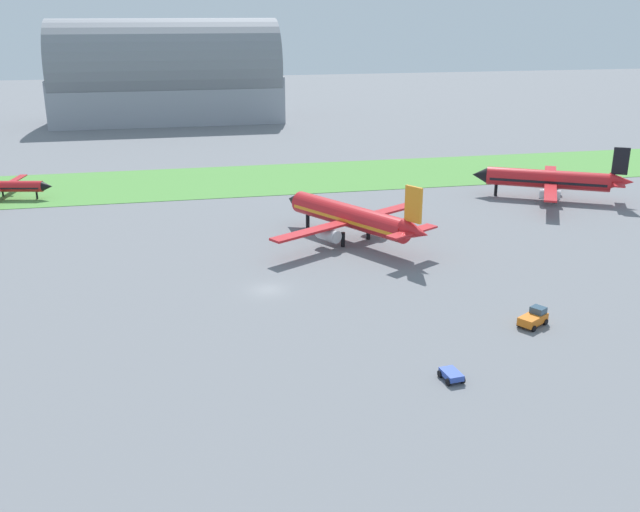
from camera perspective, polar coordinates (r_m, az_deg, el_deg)
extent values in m
plane|color=slate|center=(90.62, -4.12, -2.67)|extent=(600.00, 600.00, 0.00)
cube|color=#549342|center=(148.87, -7.45, 5.89)|extent=(360.00, 28.00, 0.08)
cylinder|color=red|center=(139.00, 17.51, 5.81)|extent=(20.54, 13.33, 3.30)
cone|color=black|center=(139.32, 12.56, 6.26)|extent=(4.19, 4.29, 3.24)
cone|color=red|center=(139.70, 22.71, 5.45)|extent=(5.12, 4.63, 2.97)
cube|color=black|center=(139.06, 17.50, 5.71)|extent=(19.52, 12.81, 0.46)
cube|color=red|center=(132.11, 17.73, 4.87)|extent=(8.80, 13.65, 0.33)
cube|color=red|center=(146.18, 17.74, 6.17)|extent=(8.80, 13.65, 0.33)
cylinder|color=#B7BABF|center=(134.91, 17.68, 4.64)|extent=(4.03, 3.33, 1.82)
cylinder|color=#B7BABF|center=(143.90, 17.69, 5.50)|extent=(4.03, 3.33, 1.82)
cube|color=black|center=(138.92, 22.65, 6.93)|extent=(2.56, 1.65, 4.81)
cube|color=red|center=(137.61, 22.53, 5.25)|extent=(3.61, 4.55, 0.26)
cube|color=red|center=(141.70, 22.39, 5.63)|extent=(3.61, 4.55, 0.26)
cylinder|color=black|center=(139.75, 13.71, 5.07)|extent=(0.59, 0.59, 2.10)
cylinder|color=black|center=(137.11, 18.02, 4.42)|extent=(0.59, 0.59, 2.10)
cylinder|color=black|center=(142.16, 18.01, 4.91)|extent=(0.59, 0.59, 2.10)
cylinder|color=red|center=(108.41, 2.29, 3.19)|extent=(14.29, 21.07, 3.42)
cone|color=black|center=(117.27, -1.99, 4.42)|extent=(4.47, 4.38, 3.36)
cone|color=red|center=(99.80, 7.57, 1.89)|extent=(4.86, 5.32, 3.08)
cube|color=orange|center=(108.48, 2.29, 3.06)|extent=(13.72, 20.03, 0.48)
cube|color=red|center=(103.22, -0.43, 2.05)|extent=(13.99, 9.44, 0.34)
cube|color=red|center=(113.35, 5.21, 3.52)|extent=(13.99, 9.44, 0.34)
cylinder|color=#B7BABF|center=(105.32, 0.66, 1.70)|extent=(3.51, 4.18, 1.88)
cylinder|color=#B7BABF|center=(111.79, 4.25, 2.67)|extent=(3.51, 4.18, 1.88)
cube|color=orange|center=(99.15, 7.39, 4.06)|extent=(1.77, 2.62, 4.98)
cube|color=red|center=(98.62, 6.47, 1.68)|extent=(4.70, 3.82, 0.27)
cube|color=red|center=(101.82, 8.10, 2.16)|extent=(4.70, 3.82, 0.27)
cylinder|color=black|center=(115.74, -0.97, 2.79)|extent=(0.62, 0.62, 2.18)
cylinder|color=black|center=(106.35, 1.83, 1.31)|extent=(0.62, 0.62, 2.18)
cylinder|color=black|center=(110.00, 3.84, 1.88)|extent=(0.62, 0.62, 2.18)
cylinder|color=red|center=(144.96, -23.78, 5.05)|extent=(14.73, 4.96, 2.03)
cone|color=black|center=(141.92, -20.76, 5.16)|extent=(2.39, 2.36, 1.99)
cube|color=black|center=(144.99, -23.77, 4.99)|extent=(13.95, 4.84, 0.28)
cube|color=red|center=(150.20, -23.09, 5.44)|extent=(3.66, 11.23, 0.20)
cylinder|color=#B7BABF|center=(148.17, -23.18, 5.26)|extent=(1.72, 0.97, 0.65)
cylinder|color=black|center=(143.03, -21.44, 4.47)|extent=(0.37, 0.37, 1.42)
cylinder|color=black|center=(147.53, -23.76, 4.58)|extent=(0.37, 0.37, 1.42)
cube|color=orange|center=(83.50, 16.45, -4.80)|extent=(4.01, 3.42, 0.90)
cube|color=#334C60|center=(84.01, 16.85, -4.10)|extent=(1.90, 1.97, 0.70)
cylinder|color=black|center=(85.09, 16.34, -4.67)|extent=(0.73, 0.58, 0.70)
cylinder|color=black|center=(84.31, 17.39, -5.00)|extent=(0.73, 0.58, 0.70)
cylinder|color=black|center=(83.07, 15.44, -5.17)|extent=(0.73, 0.58, 0.70)
cylinder|color=black|center=(82.27, 16.51, -5.52)|extent=(0.73, 0.58, 0.70)
cube|color=#334FB2|center=(70.20, 10.33, -9.16)|extent=(1.76, 2.55, 0.55)
cylinder|color=black|center=(70.65, 9.45, -9.16)|extent=(0.33, 0.72, 0.70)
cylinder|color=black|center=(71.31, 10.53, -8.95)|extent=(0.33, 0.72, 0.70)
cylinder|color=black|center=(69.36, 10.09, -9.77)|extent=(0.33, 0.72, 0.70)
cylinder|color=black|center=(70.03, 11.19, -9.55)|extent=(0.33, 0.72, 0.70)
cube|color=#9399A3|center=(232.52, -11.87, 12.07)|extent=(68.74, 25.65, 13.82)
cylinder|color=gray|center=(231.63, -12.03, 14.39)|extent=(67.36, 28.22, 28.22)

